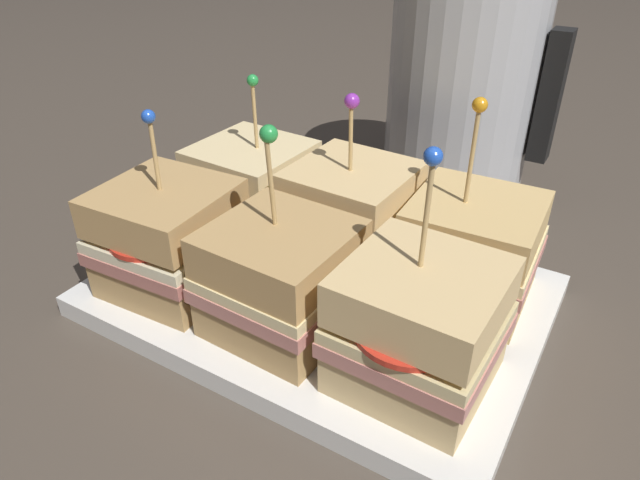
{
  "coord_description": "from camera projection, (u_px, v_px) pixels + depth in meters",
  "views": [
    {
      "loc": [
        0.19,
        -0.32,
        0.3
      ],
      "look_at": [
        0.0,
        0.0,
        0.06
      ],
      "focal_mm": 32.0,
      "sensor_mm": 36.0,
      "label": 1
    }
  ],
  "objects": [
    {
      "name": "sandwich_front_right",
      "position": [
        419.0,
        327.0,
        0.36
      ],
      "size": [
        0.1,
        0.1,
        0.16
      ],
      "color": "#DBB77A",
      "rests_on": "serving_platter"
    },
    {
      "name": "sandwich_back_right",
      "position": [
        471.0,
        249.0,
        0.44
      ],
      "size": [
        0.1,
        0.1,
        0.16
      ],
      "color": "tan",
      "rests_on": "serving_platter"
    },
    {
      "name": "sandwich_back_center",
      "position": [
        351.0,
        215.0,
        0.48
      ],
      "size": [
        0.1,
        0.1,
        0.15
      ],
      "color": "#DBB77A",
      "rests_on": "serving_platter"
    },
    {
      "name": "kettle_steel",
      "position": [
        462.0,
        90.0,
        0.6
      ],
      "size": [
        0.18,
        0.15,
        0.25
      ],
      "color": "#B7BABF",
      "rests_on": "ground_plane"
    },
    {
      "name": "sandwich_front_center",
      "position": [
        278.0,
        277.0,
        0.41
      ],
      "size": [
        0.1,
        0.1,
        0.15
      ],
      "color": "tan",
      "rests_on": "serving_platter"
    },
    {
      "name": "ground_plane",
      "position": [
        320.0,
        304.0,
        0.47
      ],
      "size": [
        6.0,
        6.0,
        0.0
      ],
      "primitive_type": "plane",
      "color": "#4C4238"
    },
    {
      "name": "sandwich_back_left",
      "position": [
        253.0,
        187.0,
        0.53
      ],
      "size": [
        0.1,
        0.1,
        0.15
      ],
      "color": "beige",
      "rests_on": "serving_platter"
    },
    {
      "name": "serving_platter",
      "position": [
        320.0,
        295.0,
        0.47
      ],
      "size": [
        0.35,
        0.24,
        0.02
      ],
      "color": "white",
      "rests_on": "ground_plane"
    },
    {
      "name": "sandwich_front_left",
      "position": [
        169.0,
        239.0,
        0.45
      ],
      "size": [
        0.1,
        0.1,
        0.15
      ],
      "color": "tan",
      "rests_on": "serving_platter"
    }
  ]
}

